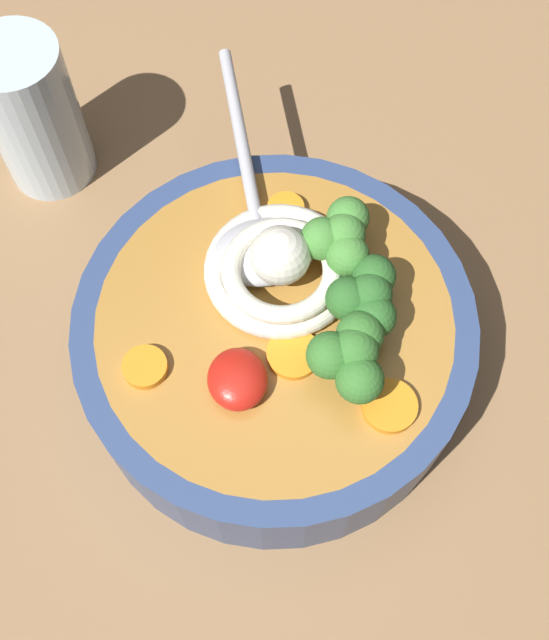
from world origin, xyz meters
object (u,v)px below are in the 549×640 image
soup_bowl (274,343)px  drinking_glass (33,115)px  noodle_pile (279,267)px  soup_spoon (259,231)px

soup_bowl → drinking_glass: (-17.18, -13.33, 2.09)cm
soup_bowl → noodle_pile: size_ratio=2.39×
soup_spoon → drinking_glass: drinking_glass is taller
drinking_glass → soup_bowl: bearing=37.8°
soup_spoon → drinking_glass: bearing=46.2°
soup_bowl → drinking_glass: bearing=-142.2°
noodle_pile → drinking_glass: drinking_glass is taller
soup_spoon → drinking_glass: size_ratio=1.61×
noodle_pile → soup_spoon: noodle_pile is taller
soup_bowl → soup_spoon: size_ratio=1.30×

